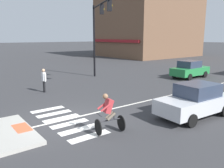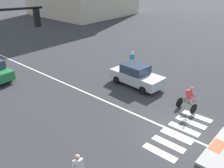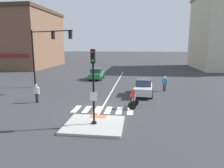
# 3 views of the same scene
# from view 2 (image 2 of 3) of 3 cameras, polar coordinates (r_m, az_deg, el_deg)

# --- Properties ---
(ground_plane) EXTENTS (300.00, 300.00, 0.00)m
(ground_plane) POSITION_cam_2_polar(r_m,az_deg,el_deg) (14.25, 15.13, -10.56)
(ground_plane) COLOR #333335
(tactile_pad_front) EXTENTS (1.10, 0.60, 0.01)m
(tactile_pad_front) POSITION_cam_2_polar(r_m,az_deg,el_deg) (13.63, 23.12, -12.95)
(tactile_pad_front) COLOR #DB5B38
(tactile_pad_front) RESTS_ON traffic_island
(crosswalk_stripe_a) EXTENTS (0.44, 1.80, 0.01)m
(crosswalk_stripe_a) POSITION_cam_2_polar(r_m,az_deg,el_deg) (12.67, 10.92, -15.22)
(crosswalk_stripe_a) COLOR silver
(crosswalk_stripe_a) RESTS_ON ground
(crosswalk_stripe_b) EXTENTS (0.44, 1.80, 0.01)m
(crosswalk_stripe_b) POSITION_cam_2_polar(r_m,az_deg,el_deg) (13.27, 12.90, -13.29)
(crosswalk_stripe_b) COLOR silver
(crosswalk_stripe_b) RESTS_ON ground
(crosswalk_stripe_c) EXTENTS (0.44, 1.80, 0.01)m
(crosswalk_stripe_c) POSITION_cam_2_polar(r_m,az_deg,el_deg) (13.89, 14.68, -11.52)
(crosswalk_stripe_c) COLOR silver
(crosswalk_stripe_c) RESTS_ON ground
(crosswalk_stripe_d) EXTENTS (0.44, 1.80, 0.01)m
(crosswalk_stripe_d) POSITION_cam_2_polar(r_m,az_deg,el_deg) (14.54, 16.28, -9.89)
(crosswalk_stripe_d) COLOR silver
(crosswalk_stripe_d) RESTS_ON ground
(crosswalk_stripe_e) EXTENTS (0.44, 1.80, 0.01)m
(crosswalk_stripe_e) POSITION_cam_2_polar(r_m,az_deg,el_deg) (15.22, 17.73, -8.40)
(crosswalk_stripe_e) COLOR silver
(crosswalk_stripe_e) RESTS_ON ground
(crosswalk_stripe_f) EXTENTS (0.44, 1.80, 0.01)m
(crosswalk_stripe_f) POSITION_cam_2_polar(r_m,az_deg,el_deg) (15.91, 19.04, -7.04)
(crosswalk_stripe_f) COLOR silver
(crosswalk_stripe_f) RESTS_ON ground
(lane_centre_line) EXTENTS (0.14, 28.00, 0.01)m
(lane_centre_line) POSITION_cam_2_polar(r_m,az_deg,el_deg) (19.79, -11.52, 0.45)
(lane_centre_line) COLOR silver
(lane_centre_line) RESTS_ON ground
(car_silver_eastbound_mid) EXTENTS (2.03, 4.19, 1.64)m
(car_silver_eastbound_mid) POSITION_cam_2_polar(r_m,az_deg,el_deg) (18.65, 5.63, 2.00)
(car_silver_eastbound_mid) COLOR silver
(car_silver_eastbound_mid) RESTS_ON ground
(cyclist) EXTENTS (0.85, 1.19, 1.68)m
(cyclist) POSITION_cam_2_polar(r_m,az_deg,el_deg) (15.89, 17.20, -3.17)
(cyclist) COLOR black
(cyclist) RESTS_ON ground
(pedestrian_waiting_far_side) EXTENTS (0.55, 0.25, 1.67)m
(pedestrian_waiting_far_side) POSITION_cam_2_polar(r_m,az_deg,el_deg) (21.55, 4.65, 5.78)
(pedestrian_waiting_far_side) COLOR black
(pedestrian_waiting_far_side) RESTS_ON ground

